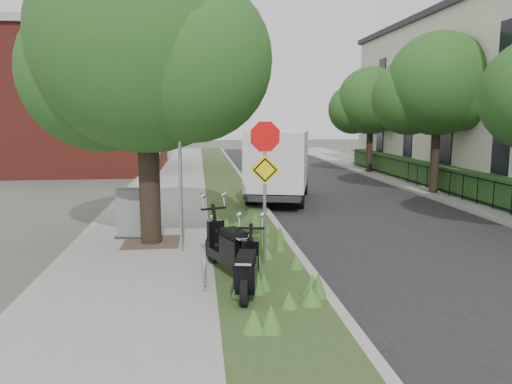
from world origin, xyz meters
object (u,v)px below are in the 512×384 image
Objects in this scene: sign_assembly at (265,162)px; utility_cabinet at (135,214)px; scooter_far at (247,275)px; box_truck at (279,162)px; scooter_near at (231,252)px.

sign_assembly is 2.52× the size of utility_cabinet.
box_truck is at bearing 77.80° from scooter_far.
scooter_near is 1.08× the size of scooter_far.
scooter_near is at bearing -144.80° from sign_assembly.
utility_cabinet is at bearing -130.24° from box_truck.
scooter_far is (0.20, -1.36, -0.05)m from scooter_near.
box_truck is (2.46, 9.09, 0.95)m from scooter_near.
scooter_far is at bearing -81.72° from scooter_near.
scooter_near is (-0.76, -0.54, -1.75)m from sign_assembly.
scooter_near is 1.47× the size of utility_cabinet.
sign_assembly is at bearing -43.48° from utility_cabinet.
utility_cabinet is (-4.77, -5.63, -0.79)m from box_truck.
scooter_near is 4.16m from utility_cabinet.
scooter_near reaches higher than scooter_far.
sign_assembly is 1.85× the size of scooter_far.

